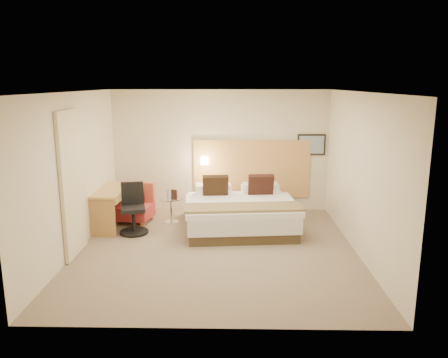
{
  "coord_description": "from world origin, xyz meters",
  "views": [
    {
      "loc": [
        0.27,
        -7.16,
        2.85
      ],
      "look_at": [
        0.12,
        0.64,
        1.12
      ],
      "focal_mm": 35.0,
      "sensor_mm": 36.0,
      "label": 1
    }
  ],
  "objects_px": {
    "bed": "(239,211)",
    "desk_chair": "(133,213)",
    "side_table": "(171,209)",
    "lounge_chair": "(134,207)",
    "desk": "(112,197)"
  },
  "relations": [
    {
      "from": "lounge_chair",
      "to": "desk_chair",
      "type": "relative_size",
      "value": 0.87
    },
    {
      "from": "side_table",
      "to": "desk",
      "type": "distance_m",
      "value": 1.21
    },
    {
      "from": "side_table",
      "to": "desk_chair",
      "type": "relative_size",
      "value": 0.6
    },
    {
      "from": "desk_chair",
      "to": "lounge_chair",
      "type": "bearing_deg",
      "value": 101.53
    },
    {
      "from": "side_table",
      "to": "desk",
      "type": "height_order",
      "value": "desk"
    },
    {
      "from": "side_table",
      "to": "desk",
      "type": "xyz_separation_m",
      "value": [
        -1.11,
        -0.34,
        0.33
      ]
    },
    {
      "from": "lounge_chair",
      "to": "bed",
      "type": "bearing_deg",
      "value": -9.79
    },
    {
      "from": "desk",
      "to": "desk_chair",
      "type": "relative_size",
      "value": 1.33
    },
    {
      "from": "lounge_chair",
      "to": "desk",
      "type": "relative_size",
      "value": 0.65
    },
    {
      "from": "bed",
      "to": "desk",
      "type": "relative_size",
      "value": 1.78
    },
    {
      "from": "bed",
      "to": "side_table",
      "type": "xyz_separation_m",
      "value": [
        -1.41,
        0.32,
        -0.05
      ]
    },
    {
      "from": "bed",
      "to": "desk_chair",
      "type": "height_order",
      "value": "bed"
    },
    {
      "from": "bed",
      "to": "desk_chair",
      "type": "bearing_deg",
      "value": -170.43
    },
    {
      "from": "lounge_chair",
      "to": "desk_chair",
      "type": "height_order",
      "value": "desk_chair"
    },
    {
      "from": "bed",
      "to": "lounge_chair",
      "type": "bearing_deg",
      "value": 170.21
    }
  ]
}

